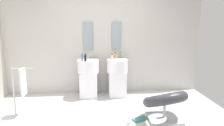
{
  "coord_description": "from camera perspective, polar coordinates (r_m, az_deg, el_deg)",
  "views": [
    {
      "loc": [
        -0.15,
        -3.12,
        1.7
      ],
      "look_at": [
        0.15,
        0.55,
        0.95
      ],
      "focal_mm": 31.45,
      "sensor_mm": 36.0,
      "label": 1
    }
  ],
  "objects": [
    {
      "name": "vanity_mirror_right",
      "position": [
        4.74,
        1.25,
        7.83
      ],
      "size": [
        0.22,
        0.03,
        0.64
      ],
      "primitive_type": "cube",
      "color": "#8C9EA8"
    },
    {
      "name": "soap_bottle_clear",
      "position": [
        4.44,
        0.0,
        1.68
      ],
      "size": [
        0.06,
        0.06,
        0.15
      ],
      "color": "silver",
      "rests_on": "pedestal_sink_right"
    },
    {
      "name": "vanity_mirror_left",
      "position": [
        4.72,
        -7.0,
        7.74
      ],
      "size": [
        0.22,
        0.03,
        0.64
      ],
      "primitive_type": "cube",
      "color": "#8C9EA8"
    },
    {
      "name": "pedestal_sink_left",
      "position": [
        4.6,
        -6.85,
        -3.97
      ],
      "size": [
        0.49,
        0.49,
        0.98
      ],
      "color": "white",
      "rests_on": "ground_plane"
    },
    {
      "name": "area_rug",
      "position": [
        3.57,
        6.77,
        -16.94
      ],
      "size": [
        1.1,
        0.75,
        0.01
      ],
      "primitive_type": "cube",
      "color": "beige",
      "rests_on": "ground_plane"
    },
    {
      "name": "lounge_chair",
      "position": [
        3.61,
        15.1,
        -10.86
      ],
      "size": [
        1.0,
        1.0,
        0.65
      ],
      "color": "#B7BABF",
      "rests_on": "ground_plane"
    },
    {
      "name": "rear_partition",
      "position": [
        4.79,
        -2.88,
        6.7
      ],
      "size": [
        4.8,
        0.1,
        2.6
      ],
      "primitive_type": "cube",
      "color": "beige",
      "rests_on": "ground_plane"
    },
    {
      "name": "soap_bottle_black",
      "position": [
        4.36,
        -7.74,
        1.42
      ],
      "size": [
        0.05,
        0.05,
        0.15
      ],
      "color": "black",
      "rests_on": "pedestal_sink_left"
    },
    {
      "name": "towel_rack",
      "position": [
        3.94,
        -24.85,
        -5.35
      ],
      "size": [
        0.37,
        0.22,
        0.95
      ],
      "color": "#B7BABF",
      "rests_on": "ground_plane"
    },
    {
      "name": "soap_bottle_amber",
      "position": [
        4.67,
        0.89,
        2.2
      ],
      "size": [
        0.05,
        0.05,
        0.15
      ],
      "color": "#C68C38",
      "rests_on": "pedestal_sink_right"
    },
    {
      "name": "soap_bottle_grey",
      "position": [
        4.66,
        -7.75,
        1.89
      ],
      "size": [
        0.05,
        0.05,
        0.12
      ],
      "color": "#99999E",
      "rests_on": "pedestal_sink_left"
    },
    {
      "name": "soap_bottle_blue",
      "position": [
        4.4,
        -8.65,
        1.57
      ],
      "size": [
        0.04,
        0.04,
        0.16
      ],
      "color": "#4C72B7",
      "rests_on": "pedestal_sink_left"
    },
    {
      "name": "magazine_teal",
      "position": [
        3.66,
        8.13,
        -15.85
      ],
      "size": [
        0.3,
        0.24,
        0.03
      ],
      "primitive_type": "cube",
      "rotation": [
        0.0,
        0.0,
        0.44
      ],
      "color": "teal",
      "rests_on": "area_rug"
    },
    {
      "name": "soap_bottle_green",
      "position": [
        4.68,
        2.52,
        2.38
      ],
      "size": [
        0.04,
        0.04,
        0.18
      ],
      "color": "#59996B",
      "rests_on": "pedestal_sink_right"
    },
    {
      "name": "ground_plane",
      "position": [
        3.57,
        -1.76,
        -17.33
      ],
      "size": [
        4.8,
        3.6,
        0.04
      ],
      "primitive_type": "cube",
      "color": "silver"
    },
    {
      "name": "pedestal_sink_right",
      "position": [
        4.62,
        1.55,
        -3.81
      ],
      "size": [
        0.49,
        0.49,
        0.98
      ],
      "color": "white",
      "rests_on": "ground_plane"
    },
    {
      "name": "coffee_mug",
      "position": [
        3.44,
        4.94,
        -17.08
      ],
      "size": [
        0.08,
        0.08,
        0.09
      ],
      "primitive_type": "cylinder",
      "color": "white",
      "rests_on": "area_rug"
    }
  ]
}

